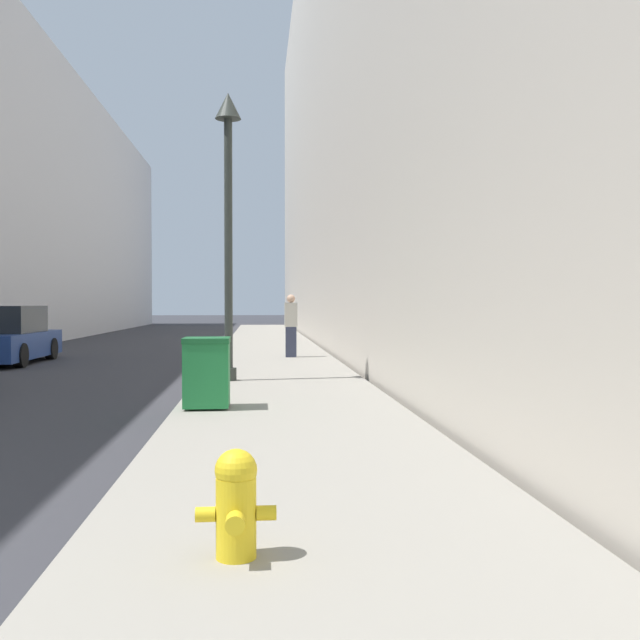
% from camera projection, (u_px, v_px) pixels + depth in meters
% --- Properties ---
extents(sidewalk_right, '(3.38, 60.00, 0.14)m').
position_uv_depth(sidewalk_right, '(274.00, 357.00, 21.26)').
color(sidewalk_right, gray).
rests_on(sidewalk_right, ground).
extents(building_right_stone, '(12.00, 60.00, 20.86)m').
position_uv_depth(building_right_stone, '(456.00, 94.00, 29.67)').
color(building_right_stone, beige).
rests_on(building_right_stone, ground).
extents(fire_hydrant, '(0.48, 0.37, 0.66)m').
position_uv_depth(fire_hydrant, '(236.00, 501.00, 4.26)').
color(fire_hydrant, yellow).
rests_on(fire_hydrant, sidewalk_right).
extents(trash_bin, '(0.67, 0.69, 1.03)m').
position_uv_depth(trash_bin, '(207.00, 372.00, 10.38)').
color(trash_bin, '#1E7538').
rests_on(trash_bin, sidewalk_right).
extents(lamppost, '(0.51, 0.51, 5.68)m').
position_uv_depth(lamppost, '(228.00, 193.00, 14.05)').
color(lamppost, '#2D332D').
rests_on(lamppost, sidewalk_right).
extents(parked_sedan_near, '(1.88, 4.62, 1.61)m').
position_uv_depth(parked_sedan_near, '(6.00, 337.00, 19.82)').
color(parked_sedan_near, navy).
rests_on(parked_sedan_near, ground).
extents(pedestrian_on_sidewalk, '(0.36, 0.23, 1.79)m').
position_uv_depth(pedestrian_on_sidewalk, '(291.00, 326.00, 20.28)').
color(pedestrian_on_sidewalk, '#2D3347').
rests_on(pedestrian_on_sidewalk, sidewalk_right).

